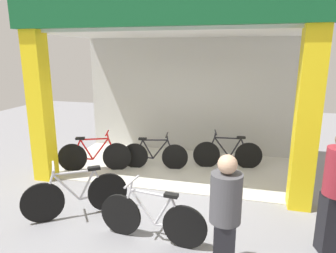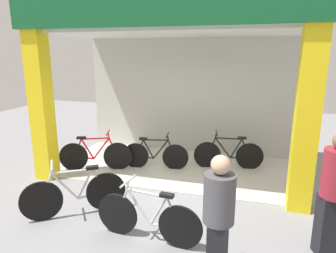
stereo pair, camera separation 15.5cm
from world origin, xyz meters
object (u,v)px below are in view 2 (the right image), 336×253
object	(u,v)px
bicycle_inside_0	(229,154)
bicycle_inside_1	(95,155)
pedestrian_0	(218,219)
pedestrian_1	(335,193)
bicycle_parked_0	(75,194)
bicycle_inside_2	(155,155)
bicycle_parked_1	(148,218)

from	to	relation	value
bicycle_inside_0	bicycle_inside_1	size ratio (longest dim) A/B	1.00
pedestrian_0	pedestrian_1	xyz separation A→B (m)	(1.39, 0.91, 0.07)
pedestrian_0	pedestrian_1	world-z (taller)	pedestrian_1
bicycle_inside_0	pedestrian_0	world-z (taller)	pedestrian_0
pedestrian_0	pedestrian_1	size ratio (longest dim) A/B	0.93
bicycle_inside_0	bicycle_inside_1	xyz separation A→B (m)	(-2.94, -0.93, 0.01)
bicycle_parked_0	pedestrian_1	bearing A→B (deg)	0.34
bicycle_inside_1	pedestrian_1	xyz separation A→B (m)	(4.51, -1.87, 0.53)
pedestrian_0	bicycle_inside_1	bearing A→B (deg)	138.38
bicycle_inside_2	bicycle_parked_0	xyz separation A→B (m)	(-0.63, -2.34, 0.04)
bicycle_inside_2	pedestrian_0	bearing A→B (deg)	-60.50
bicycle_parked_1	bicycle_parked_0	bearing A→B (deg)	165.86
bicycle_parked_0	pedestrian_1	xyz separation A→B (m)	(3.85, 0.02, 0.52)
bicycle_parked_1	pedestrian_0	bearing A→B (deg)	-26.89
bicycle_parked_0	bicycle_inside_0	bearing A→B (deg)	51.14
bicycle_inside_1	bicycle_parked_1	size ratio (longest dim) A/B	0.98
bicycle_inside_1	bicycle_parked_1	world-z (taller)	bicycle_inside_1
bicycle_inside_0	pedestrian_0	bearing A→B (deg)	-87.13
bicycle_parked_0	pedestrian_1	distance (m)	3.88
bicycle_inside_0	pedestrian_1	bearing A→B (deg)	-60.66
bicycle_inside_0	bicycle_parked_0	distance (m)	3.62
bicycle_inside_2	bicycle_parked_1	bearing A→B (deg)	-73.89
bicycle_inside_0	bicycle_parked_1	size ratio (longest dim) A/B	0.98
pedestrian_1	bicycle_inside_2	bearing A→B (deg)	144.18
bicycle_inside_2	pedestrian_1	bearing A→B (deg)	-35.82
bicycle_parked_1	pedestrian_1	size ratio (longest dim) A/B	0.95
bicycle_parked_1	pedestrian_1	distance (m)	2.52
bicycle_inside_0	bicycle_parked_0	world-z (taller)	bicycle_parked_0
bicycle_inside_0	bicycle_parked_1	distance (m)	3.29
bicycle_inside_2	bicycle_parked_0	distance (m)	2.43
bicycle_inside_2	bicycle_parked_1	xyz separation A→B (m)	(0.78, -2.70, 0.02)
bicycle_inside_1	bicycle_parked_0	distance (m)	2.00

